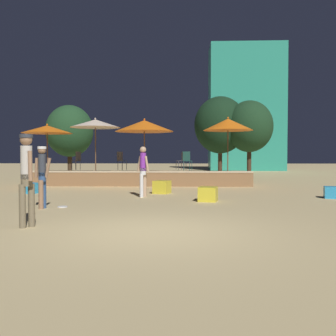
{
  "coord_description": "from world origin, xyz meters",
  "views": [
    {
      "loc": [
        0.58,
        -6.95,
        1.44
      ],
      "look_at": [
        0.0,
        7.82,
        0.94
      ],
      "focal_mm": 40.0,
      "sensor_mm": 36.0,
      "label": 1
    }
  ],
  "objects_px": {
    "bistro_chair_3": "(77,159)",
    "patio_umbrella_1": "(95,124)",
    "person_0": "(42,174)",
    "person_2": "(27,173)",
    "cube_seat_0": "(162,187)",
    "patio_umbrella_2": "(144,126)",
    "patio_umbrella_3": "(47,129)",
    "cube_seat_3": "(31,188)",
    "background_tree_1": "(220,125)",
    "bistro_chair_1": "(121,159)",
    "background_tree_0": "(70,131)",
    "background_tree_2": "(249,127)",
    "frisbee_disc": "(63,207)",
    "cube_seat_1": "(332,192)",
    "bistro_chair_0": "(187,159)",
    "cube_seat_2": "(208,194)",
    "patio_umbrella_0": "(228,125)",
    "person_3": "(143,170)",
    "bistro_chair_2": "(182,159)"
  },
  "relations": [
    {
      "from": "patio_umbrella_1",
      "to": "person_0",
      "type": "xyz_separation_m",
      "value": [
        0.28,
        -7.4,
        -1.98
      ]
    },
    {
      "from": "patio_umbrella_2",
      "to": "background_tree_0",
      "type": "xyz_separation_m",
      "value": [
        -5.26,
        6.04,
        0.17
      ]
    },
    {
      "from": "person_0",
      "to": "person_2",
      "type": "distance_m",
      "value": 2.7
    },
    {
      "from": "cube_seat_3",
      "to": "person_0",
      "type": "bearing_deg",
      "value": -64.05
    },
    {
      "from": "cube_seat_0",
      "to": "cube_seat_1",
      "type": "height_order",
      "value": "cube_seat_0"
    },
    {
      "from": "patio_umbrella_1",
      "to": "cube_seat_0",
      "type": "bearing_deg",
      "value": -44.6
    },
    {
      "from": "patio_umbrella_3",
      "to": "frisbee_disc",
      "type": "bearing_deg",
      "value": -67.02
    },
    {
      "from": "patio_umbrella_0",
      "to": "background_tree_0",
      "type": "distance_m",
      "value": 10.65
    },
    {
      "from": "person_2",
      "to": "bistro_chair_1",
      "type": "bearing_deg",
      "value": -135.08
    },
    {
      "from": "cube_seat_2",
      "to": "background_tree_0",
      "type": "relative_size",
      "value": 0.15
    },
    {
      "from": "background_tree_0",
      "to": "frisbee_disc",
      "type": "bearing_deg",
      "value": -73.91
    },
    {
      "from": "cube_seat_2",
      "to": "cube_seat_3",
      "type": "xyz_separation_m",
      "value": [
        -6.53,
        2.22,
        -0.03
      ]
    },
    {
      "from": "person_3",
      "to": "background_tree_0",
      "type": "bearing_deg",
      "value": -117.27
    },
    {
      "from": "cube_seat_3",
      "to": "background_tree_2",
      "type": "bearing_deg",
      "value": 45.96
    },
    {
      "from": "cube_seat_0",
      "to": "bistro_chair_3",
      "type": "relative_size",
      "value": 0.79
    },
    {
      "from": "person_0",
      "to": "background_tree_2",
      "type": "distance_m",
      "value": 16.65
    },
    {
      "from": "person_2",
      "to": "background_tree_1",
      "type": "height_order",
      "value": "background_tree_1"
    },
    {
      "from": "cube_seat_1",
      "to": "background_tree_0",
      "type": "xyz_separation_m",
      "value": [
        -12.01,
        10.19,
        2.74
      ]
    },
    {
      "from": "patio_umbrella_3",
      "to": "cube_seat_2",
      "type": "relative_size",
      "value": 4.39
    },
    {
      "from": "cube_seat_1",
      "to": "frisbee_disc",
      "type": "relative_size",
      "value": 2.17
    },
    {
      "from": "frisbee_disc",
      "to": "cube_seat_2",
      "type": "bearing_deg",
      "value": 20.54
    },
    {
      "from": "bistro_chair_3",
      "to": "background_tree_0",
      "type": "height_order",
      "value": "background_tree_0"
    },
    {
      "from": "cube_seat_1",
      "to": "bistro_chair_1",
      "type": "xyz_separation_m",
      "value": [
        -8.05,
        5.52,
        1.07
      ]
    },
    {
      "from": "cube_seat_0",
      "to": "background_tree_0",
      "type": "height_order",
      "value": "background_tree_0"
    },
    {
      "from": "cube_seat_0",
      "to": "bistro_chair_0",
      "type": "height_order",
      "value": "bistro_chair_0"
    },
    {
      "from": "patio_umbrella_3",
      "to": "background_tree_2",
      "type": "height_order",
      "value": "background_tree_2"
    },
    {
      "from": "person_2",
      "to": "background_tree_0",
      "type": "bearing_deg",
      "value": -120.71
    },
    {
      "from": "cube_seat_1",
      "to": "patio_umbrella_1",
      "type": "bearing_deg",
      "value": 153.15
    },
    {
      "from": "cube_seat_2",
      "to": "bistro_chair_0",
      "type": "bearing_deg",
      "value": 95.62
    },
    {
      "from": "person_2",
      "to": "frisbee_disc",
      "type": "height_order",
      "value": "person_2"
    },
    {
      "from": "cube_seat_3",
      "to": "background_tree_1",
      "type": "distance_m",
      "value": 14.28
    },
    {
      "from": "bistro_chair_3",
      "to": "patio_umbrella_1",
      "type": "bearing_deg",
      "value": 75.82
    },
    {
      "from": "cube_seat_0",
      "to": "bistro_chair_1",
      "type": "distance_m",
      "value": 4.84
    },
    {
      "from": "patio_umbrella_2",
      "to": "background_tree_0",
      "type": "height_order",
      "value": "background_tree_0"
    },
    {
      "from": "patio_umbrella_3",
      "to": "cube_seat_1",
      "type": "xyz_separation_m",
      "value": [
        11.36,
        -4.58,
        -2.46
      ]
    },
    {
      "from": "cube_seat_0",
      "to": "bistro_chair_1",
      "type": "xyz_separation_m",
      "value": [
        -2.25,
        4.16,
        1.03
      ]
    },
    {
      "from": "bistro_chair_3",
      "to": "bistro_chair_1",
      "type": "bearing_deg",
      "value": 114.56
    },
    {
      "from": "cube_seat_1",
      "to": "bistro_chair_3",
      "type": "bearing_deg",
      "value": 151.33
    },
    {
      "from": "cube_seat_2",
      "to": "background_tree_0",
      "type": "height_order",
      "value": "background_tree_0"
    },
    {
      "from": "cube_seat_3",
      "to": "bistro_chair_1",
      "type": "bearing_deg",
      "value": 57.92
    },
    {
      "from": "patio_umbrella_1",
      "to": "person_2",
      "type": "xyz_separation_m",
      "value": [
        0.97,
        -10.01,
        -1.84
      ]
    },
    {
      "from": "cube_seat_0",
      "to": "patio_umbrella_1",
      "type": "bearing_deg",
      "value": 135.4
    },
    {
      "from": "cube_seat_2",
      "to": "background_tree_0",
      "type": "xyz_separation_m",
      "value": [
        -7.79,
        11.2,
        2.71
      ]
    },
    {
      "from": "cube_seat_0",
      "to": "person_2",
      "type": "height_order",
      "value": "person_2"
    },
    {
      "from": "bistro_chair_1",
      "to": "frisbee_disc",
      "type": "xyz_separation_m",
      "value": [
        -0.29,
        -8.07,
        -1.25
      ]
    },
    {
      "from": "cube_seat_1",
      "to": "bistro_chair_2",
      "type": "xyz_separation_m",
      "value": [
        -5.06,
        5.99,
        1.07
      ]
    },
    {
      "from": "patio_umbrella_2",
      "to": "patio_umbrella_3",
      "type": "xyz_separation_m",
      "value": [
        -4.61,
        0.43,
        -0.11
      ]
    },
    {
      "from": "person_2",
      "to": "frisbee_disc",
      "type": "bearing_deg",
      "value": -130.39
    },
    {
      "from": "patio_umbrella_0",
      "to": "patio_umbrella_1",
      "type": "relative_size",
      "value": 1.0
    },
    {
      "from": "patio_umbrella_0",
      "to": "cube_seat_3",
      "type": "xyz_separation_m",
      "value": [
        -7.82,
        -3.41,
        -2.66
      ]
    }
  ]
}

